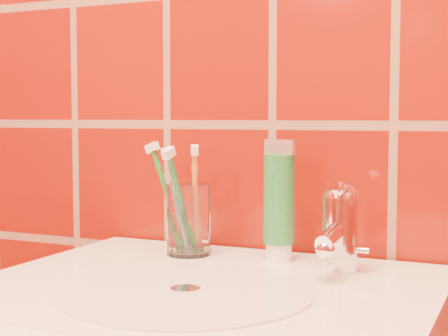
% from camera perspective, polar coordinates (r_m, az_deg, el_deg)
% --- Properties ---
extents(glass_tumbler, '(0.07, 0.07, 0.11)m').
position_cam_1_polar(glass_tumbler, '(1.02, -2.95, -4.29)').
color(glass_tumbler, white).
rests_on(glass_tumbler, pedestal_sink).
extents(toothpaste_tube, '(0.05, 0.04, 0.17)m').
position_cam_1_polar(toothpaste_tube, '(0.97, 4.59, -3.04)').
color(toothpaste_tube, white).
rests_on(toothpaste_tube, pedestal_sink).
extents(faucet, '(0.05, 0.11, 0.12)m').
position_cam_1_polar(faucet, '(0.92, 9.57, -4.61)').
color(faucet, white).
rests_on(faucet, pedestal_sink).
extents(toothbrush_0, '(0.06, 0.08, 0.18)m').
position_cam_1_polar(toothbrush_0, '(1.00, -2.45, -2.78)').
color(toothbrush_0, orange).
rests_on(toothbrush_0, glass_tumbler).
extents(toothbrush_1, '(0.10, 0.10, 0.17)m').
position_cam_1_polar(toothbrush_1, '(1.02, -4.62, -2.60)').
color(toothbrush_1, '#1F742C').
rests_on(toothbrush_1, glass_tumbler).
extents(toothbrush_2, '(0.09, 0.08, 0.17)m').
position_cam_1_polar(toothbrush_2, '(1.00, -3.77, -2.85)').
color(toothbrush_2, '#75B0D0').
rests_on(toothbrush_2, glass_tumbler).
extents(toothbrush_3, '(0.05, 0.14, 0.19)m').
position_cam_1_polar(toothbrush_3, '(0.98, -3.56, -2.99)').
color(toothbrush_3, '#1C6B31').
rests_on(toothbrush_3, glass_tumbler).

